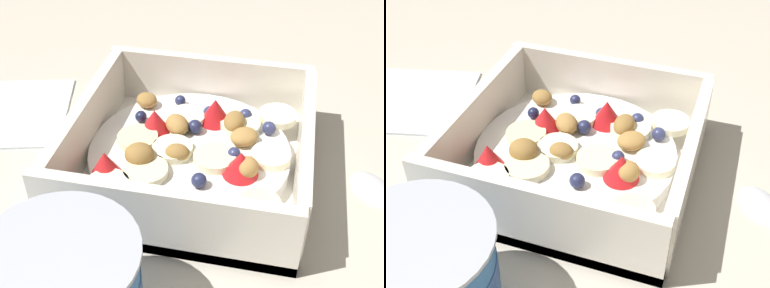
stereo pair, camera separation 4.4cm
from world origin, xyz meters
The scene contains 4 objects.
ground_plane centered at (0.00, 0.00, 0.00)m, with size 2.40×2.40×0.00m, color beige.
fruit_bowl centered at (0.00, 0.01, 0.02)m, with size 0.20×0.20×0.06m.
yogurt_cup centered at (0.04, 0.18, 0.04)m, with size 0.10×0.10×0.08m.
folded_napkin centered at (0.20, -0.04, 0.00)m, with size 0.12×0.12×0.01m, color silver.
Camera 2 is at (-0.11, 0.33, 0.30)m, focal length 47.90 mm.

